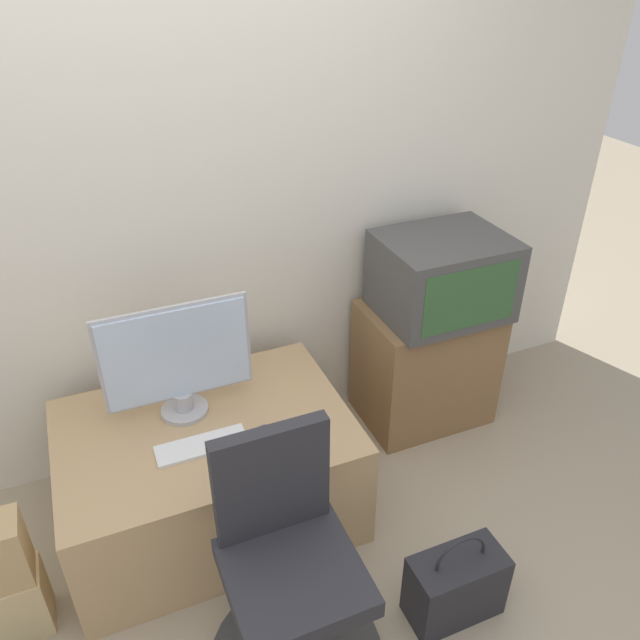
% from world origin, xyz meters
% --- Properties ---
extents(wall_back, '(4.40, 0.05, 2.60)m').
position_xyz_m(wall_back, '(0.00, 1.32, 1.30)').
color(wall_back, silver).
rests_on(wall_back, ground_plane).
extents(desk, '(1.14, 0.80, 0.50)m').
position_xyz_m(desk, '(-0.09, 0.79, 0.25)').
color(desk, tan).
rests_on(desk, ground_plane).
extents(side_stand, '(0.62, 0.45, 0.63)m').
position_xyz_m(side_stand, '(1.08, 1.04, 0.31)').
color(side_stand, olive).
rests_on(side_stand, ground_plane).
extents(main_monitor, '(0.58, 0.19, 0.49)m').
position_xyz_m(main_monitor, '(-0.14, 0.91, 0.75)').
color(main_monitor, '#B2B2B7').
rests_on(main_monitor, desk).
extents(keyboard, '(0.34, 0.12, 0.01)m').
position_xyz_m(keyboard, '(-0.13, 0.68, 0.51)').
color(keyboard, white).
rests_on(keyboard, desk).
extents(mouse, '(0.07, 0.04, 0.03)m').
position_xyz_m(mouse, '(0.11, 0.66, 0.52)').
color(mouse, '#4C4C51').
rests_on(mouse, desk).
extents(crt_tv, '(0.57, 0.46, 0.37)m').
position_xyz_m(crt_tv, '(1.10, 1.01, 0.82)').
color(crt_tv, '#474747').
rests_on(crt_tv, side_stand).
extents(office_chair, '(0.60, 0.60, 0.90)m').
position_xyz_m(office_chair, '(0.01, 0.10, 0.36)').
color(office_chair, '#333333').
rests_on(office_chair, ground_plane).
extents(cardboard_box_lower, '(0.25, 0.17, 0.27)m').
position_xyz_m(cardboard_box_lower, '(-0.88, 0.56, 0.13)').
color(cardboard_box_lower, '#D1B27F').
rests_on(cardboard_box_lower, ground_plane).
extents(handbag, '(0.35, 0.17, 0.39)m').
position_xyz_m(handbag, '(0.60, 0.01, 0.14)').
color(handbag, '#232328').
rests_on(handbag, ground_plane).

